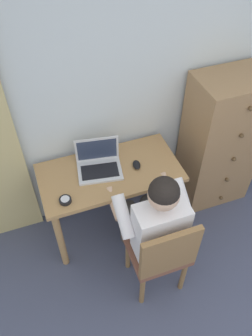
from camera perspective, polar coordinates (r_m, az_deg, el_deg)
The scene contains 8 objects.
wall_back at distance 2.74m, azimuth 5.49°, elevation 14.62°, with size 4.80×0.05×2.50m, color silver.
desk at distance 2.75m, azimuth -2.67°, elevation -2.33°, with size 1.11×0.56×0.75m.
dresser at distance 3.14m, azimuth 15.52°, elevation 4.16°, with size 0.61×0.46×1.31m.
chair at distance 2.52m, azimuth 5.92°, elevation -13.98°, with size 0.42×0.40×0.89m.
person_seated at distance 2.46m, azimuth 4.50°, elevation -8.41°, with size 0.53×0.59×1.21m.
laptop at distance 2.65m, azimuth -4.59°, elevation 0.78°, with size 0.38×0.30×0.24m.
computer_mouse at distance 2.68m, azimuth 1.79°, elevation 0.54°, with size 0.06×0.10×0.03m, color black.
desk_clock at distance 2.49m, azimuth -10.15°, elevation -5.34°, with size 0.09×0.09×0.03m.
Camera 1 is at (-1.03, 0.11, 2.69)m, focal length 36.33 mm.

